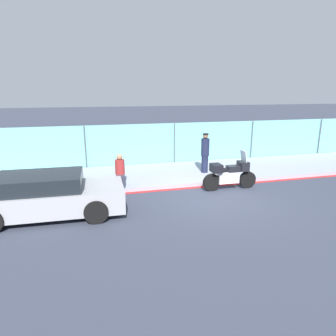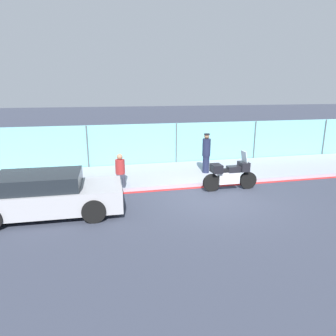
{
  "view_description": "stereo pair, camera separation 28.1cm",
  "coord_description": "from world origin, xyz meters",
  "px_view_note": "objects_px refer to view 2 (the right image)",
  "views": [
    {
      "loc": [
        -3.98,
        -9.08,
        3.67
      ],
      "look_at": [
        -1.25,
        1.41,
        0.83
      ],
      "focal_mm": 32.0,
      "sensor_mm": 36.0,
      "label": 1
    },
    {
      "loc": [
        -3.71,
        -9.15,
        3.67
      ],
      "look_at": [
        -1.25,
        1.41,
        0.83
      ],
      "focal_mm": 32.0,
      "sensor_mm": 36.0,
      "label": 2
    }
  ],
  "objects_px": {
    "motorcycle": "(230,175)",
    "parked_car_left_down_street": "(46,195)",
    "officer_standing": "(206,153)",
    "person_seated_on_curb": "(120,168)"
  },
  "relations": [
    {
      "from": "person_seated_on_curb",
      "to": "parked_car_left_down_street",
      "type": "bearing_deg",
      "value": -140.28
    },
    {
      "from": "person_seated_on_curb",
      "to": "officer_standing",
      "type": "bearing_deg",
      "value": 14.04
    },
    {
      "from": "motorcycle",
      "to": "officer_standing",
      "type": "bearing_deg",
      "value": 96.99
    },
    {
      "from": "motorcycle",
      "to": "parked_car_left_down_street",
      "type": "xyz_separation_m",
      "value": [
        -6.33,
        -0.9,
        0.04
      ]
    },
    {
      "from": "motorcycle",
      "to": "parked_car_left_down_street",
      "type": "height_order",
      "value": "motorcycle"
    },
    {
      "from": "officer_standing",
      "to": "person_seated_on_curb",
      "type": "bearing_deg",
      "value": -165.96
    },
    {
      "from": "officer_standing",
      "to": "parked_car_left_down_street",
      "type": "relative_size",
      "value": 0.39
    },
    {
      "from": "officer_standing",
      "to": "person_seated_on_curb",
      "type": "relative_size",
      "value": 1.43
    },
    {
      "from": "officer_standing",
      "to": "parked_car_left_down_street",
      "type": "height_order",
      "value": "officer_standing"
    },
    {
      "from": "motorcycle",
      "to": "parked_car_left_down_street",
      "type": "relative_size",
      "value": 0.48
    }
  ]
}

